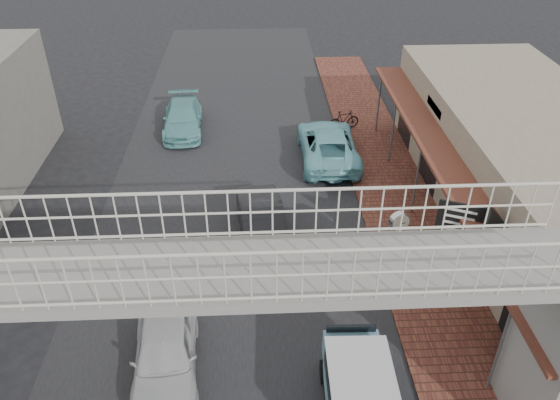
{
  "coord_description": "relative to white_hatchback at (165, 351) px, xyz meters",
  "views": [
    {
      "loc": [
        1.03,
        -11.94,
        11.99
      ],
      "look_at": [
        1.78,
        3.49,
        1.8
      ],
      "focal_mm": 35.0,
      "sensor_mm": 36.0,
      "label": 1
    }
  ],
  "objects": [
    {
      "name": "angkot_far",
      "position": [
        -1.02,
        14.71,
        -0.07
      ],
      "size": [
        2.06,
        4.54,
        1.29
      ],
      "primitive_type": "imported",
      "rotation": [
        0.0,
        0.0,
        0.06
      ],
      "color": "#67B1B3",
      "rests_on": "ground"
    },
    {
      "name": "angkot_van",
      "position": [
        4.85,
        -1.86,
        0.37
      ],
      "size": [
        1.69,
        3.53,
        1.71
      ],
      "rotation": [
        0.0,
        0.0,
        -0.03
      ],
      "color": "black",
      "rests_on": "ground"
    },
    {
      "name": "dark_sedan",
      "position": [
        2.69,
        5.61,
        -0.0
      ],
      "size": [
        1.98,
        4.46,
        1.42
      ],
      "primitive_type": "imported",
      "rotation": [
        0.0,
        0.0,
        0.11
      ],
      "color": "black",
      "rests_on": "ground"
    },
    {
      "name": "motorcycle_near",
      "position": [
        6.83,
        4.71,
        -0.2
      ],
      "size": [
        1.68,
        1.05,
        0.83
      ],
      "primitive_type": "imported",
      "rotation": [
        0.0,
        0.0,
        1.23
      ],
      "color": "black",
      "rests_on": "sidewalk"
    },
    {
      "name": "angkot_curb",
      "position": [
        5.73,
        11.46,
        0.02
      ],
      "size": [
        2.46,
        5.3,
        1.47
      ],
      "primitive_type": "imported",
      "rotation": [
        0.0,
        0.0,
        3.14
      ],
      "color": "#78C7D1",
      "rests_on": "ground"
    },
    {
      "name": "road_strip",
      "position": [
        1.53,
        1.97,
        -0.71
      ],
      "size": [
        10.0,
        60.0,
        0.01
      ],
      "primitive_type": "cube",
      "color": "black",
      "rests_on": "ground"
    },
    {
      "name": "footbridge",
      "position": [
        1.53,
        -2.03,
        2.46
      ],
      "size": [
        16.4,
        2.4,
        6.34
      ],
      "color": "gray",
      "rests_on": "ground"
    },
    {
      "name": "shophouse_row",
      "position": [
        12.5,
        5.97,
        1.29
      ],
      "size": [
        7.2,
        18.0,
        4.0
      ],
      "color": "gray",
      "rests_on": "ground"
    },
    {
      "name": "ground",
      "position": [
        1.53,
        1.97,
        -0.71
      ],
      "size": [
        120.0,
        120.0,
        0.0
      ],
      "primitive_type": "plane",
      "color": "black",
      "rests_on": "ground"
    },
    {
      "name": "street_clock",
      "position": [
        6.83,
        3.27,
        1.52
      ],
      "size": [
        0.66,
        0.6,
        2.57
      ],
      "rotation": [
        0.0,
        0.0,
        0.26
      ],
      "color": "#59595B",
      "rests_on": "sidewalk"
    },
    {
      "name": "arrow_sign",
      "position": [
        9.15,
        2.18,
        2.18
      ],
      "size": [
        2.08,
        1.42,
        3.46
      ],
      "rotation": [
        0.0,
        0.0,
        -0.41
      ],
      "color": "#59595B",
      "rests_on": "sidewalk"
    },
    {
      "name": "sidewalk",
      "position": [
        8.03,
        4.97,
        -0.66
      ],
      "size": [
        3.0,
        40.0,
        0.1
      ],
      "primitive_type": "cube",
      "color": "brown",
      "rests_on": "ground"
    },
    {
      "name": "motorcycle_far",
      "position": [
        6.87,
        14.28,
        -0.14
      ],
      "size": [
        1.65,
        0.85,
        0.96
      ],
      "primitive_type": "imported",
      "rotation": [
        0.0,
        0.0,
        1.84
      ],
      "color": "black",
      "rests_on": "sidewalk"
    },
    {
      "name": "white_hatchback",
      "position": [
        0.0,
        0.0,
        0.0
      ],
      "size": [
        2.03,
        4.32,
        1.43
      ],
      "primitive_type": "imported",
      "rotation": [
        0.0,
        0.0,
        0.08
      ],
      "color": "silver",
      "rests_on": "ground"
    }
  ]
}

